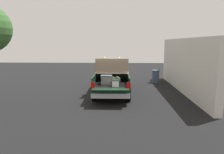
# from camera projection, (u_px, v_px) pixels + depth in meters

# --- Properties ---
(ground_plane) EXTENTS (40.00, 40.00, 0.00)m
(ground_plane) POSITION_uv_depth(u_px,v_px,m) (112.00, 93.00, 13.01)
(ground_plane) COLOR black
(pickup_truck) EXTENTS (6.05, 2.06, 2.23)m
(pickup_truck) POSITION_uv_depth(u_px,v_px,m) (112.00, 76.00, 13.21)
(pickup_truck) COLOR black
(pickup_truck) RESTS_ON ground_plane
(building_facade) EXTENTS (9.93, 0.36, 3.35)m
(building_facade) POSITION_uv_depth(u_px,v_px,m) (183.00, 65.00, 13.21)
(building_facade) COLOR silver
(building_facade) RESTS_ON ground_plane
(trash_can) EXTENTS (0.60, 0.60, 0.98)m
(trash_can) POSITION_uv_depth(u_px,v_px,m) (155.00, 76.00, 16.37)
(trash_can) COLOR #3F4C66
(trash_can) RESTS_ON ground_plane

